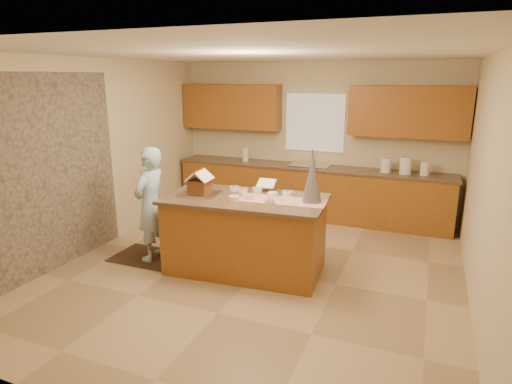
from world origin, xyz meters
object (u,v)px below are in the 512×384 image
island_base (245,236)px  gingerbread_house (200,184)px  tinsel_tree (312,178)px  boy (151,204)px

island_base → gingerbread_house: size_ratio=5.99×
gingerbread_house → tinsel_tree: bearing=8.8°
island_base → tinsel_tree: size_ratio=3.27×
island_base → tinsel_tree: (0.83, 0.12, 0.81)m
tinsel_tree → gingerbread_house: (-1.41, -0.22, -0.15)m
tinsel_tree → boy: size_ratio=0.38×
boy → gingerbread_house: size_ratio=4.82×
tinsel_tree → gingerbread_house: bearing=-171.2°
tinsel_tree → boy: 2.22m
island_base → gingerbread_house: bearing=-174.8°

